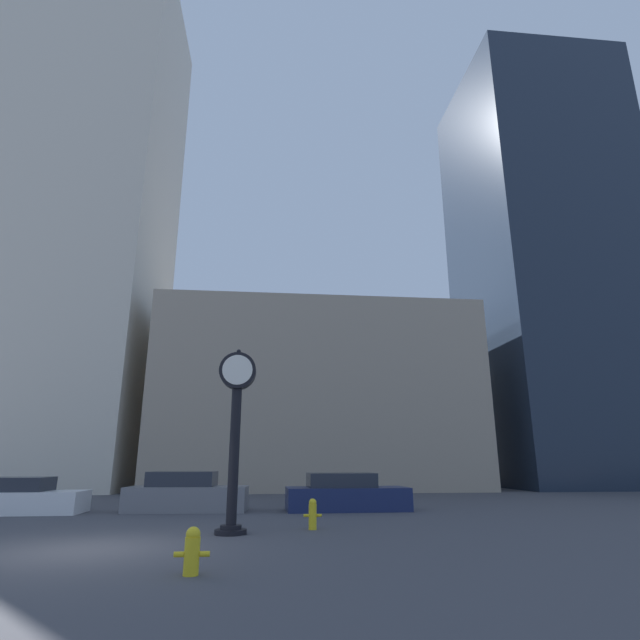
{
  "coord_description": "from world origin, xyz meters",
  "views": [
    {
      "loc": [
        3.81,
        -11.82,
        1.79
      ],
      "look_at": [
        6.12,
        10.8,
        8.23
      ],
      "focal_mm": 28.0,
      "sensor_mm": 36.0,
      "label": 1
    }
  ],
  "objects_px": {
    "car_white": "(14,498)",
    "car_navy": "(346,494)",
    "street_clock": "(236,416)",
    "fire_hydrant_far": "(313,514)",
    "fire_hydrant_near": "(192,550)",
    "car_grey": "(186,494)"
  },
  "relations": [
    {
      "from": "street_clock",
      "to": "fire_hydrant_far",
      "type": "xyz_separation_m",
      "value": [
        2.15,
        0.67,
        -2.57
      ]
    },
    {
      "from": "fire_hydrant_near",
      "to": "fire_hydrant_far",
      "type": "distance_m",
      "value": 5.92
    },
    {
      "from": "car_navy",
      "to": "fire_hydrant_far",
      "type": "distance_m",
      "value": 5.54
    },
    {
      "from": "street_clock",
      "to": "car_grey",
      "type": "xyz_separation_m",
      "value": [
        -2.08,
        6.15,
        -2.37
      ]
    },
    {
      "from": "street_clock",
      "to": "fire_hydrant_near",
      "type": "distance_m",
      "value": 5.39
    },
    {
      "from": "street_clock",
      "to": "car_navy",
      "type": "bearing_deg",
      "value": 56.89
    },
    {
      "from": "car_white",
      "to": "car_grey",
      "type": "xyz_separation_m",
      "value": [
        5.92,
        0.26,
        0.08
      ]
    },
    {
      "from": "car_white",
      "to": "fire_hydrant_far",
      "type": "height_order",
      "value": "car_white"
    },
    {
      "from": "fire_hydrant_far",
      "to": "car_navy",
      "type": "bearing_deg",
      "value": 71.92
    },
    {
      "from": "car_white",
      "to": "car_grey",
      "type": "height_order",
      "value": "car_grey"
    },
    {
      "from": "street_clock",
      "to": "car_white",
      "type": "xyz_separation_m",
      "value": [
        -8.0,
        5.89,
        -2.45
      ]
    },
    {
      "from": "fire_hydrant_near",
      "to": "fire_hydrant_far",
      "type": "bearing_deg",
      "value": 65.42
    },
    {
      "from": "car_navy",
      "to": "fire_hydrant_far",
      "type": "bearing_deg",
      "value": -109.69
    },
    {
      "from": "car_grey",
      "to": "car_navy",
      "type": "bearing_deg",
      "value": 0.99
    },
    {
      "from": "car_grey",
      "to": "car_white",
      "type": "bearing_deg",
      "value": -174.46
    },
    {
      "from": "car_white",
      "to": "car_navy",
      "type": "height_order",
      "value": "car_navy"
    },
    {
      "from": "car_navy",
      "to": "fire_hydrant_far",
      "type": "relative_size",
      "value": 5.79
    },
    {
      "from": "car_navy",
      "to": "car_grey",
      "type": "bearing_deg",
      "value": 176.36
    },
    {
      "from": "car_navy",
      "to": "fire_hydrant_far",
      "type": "height_order",
      "value": "car_navy"
    },
    {
      "from": "street_clock",
      "to": "car_navy",
      "type": "distance_m",
      "value": 7.48
    },
    {
      "from": "car_white",
      "to": "street_clock",
      "type": "bearing_deg",
      "value": -37.06
    },
    {
      "from": "street_clock",
      "to": "car_grey",
      "type": "relative_size",
      "value": 1.08
    }
  ]
}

